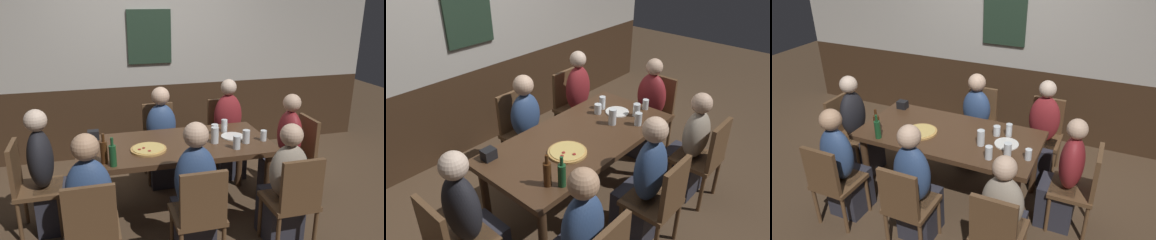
{
  "view_description": "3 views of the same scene",
  "coord_description": "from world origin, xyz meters",
  "views": [
    {
      "loc": [
        -0.72,
        -3.31,
        2.08
      ],
      "look_at": [
        0.16,
        -0.03,
        0.97
      ],
      "focal_mm": 35.48,
      "sensor_mm": 36.0,
      "label": 1
    },
    {
      "loc": [
        -2.1,
        -1.85,
        2.44
      ],
      "look_at": [
        0.08,
        0.09,
        0.84
      ],
      "focal_mm": 34.21,
      "sensor_mm": 36.0,
      "label": 2
    },
    {
      "loc": [
        1.4,
        -2.85,
        2.54
      ],
      "look_at": [
        0.17,
        -0.03,
        0.94
      ],
      "focal_mm": 33.67,
      "sensor_mm": 36.0,
      "label": 3
    }
  ],
  "objects": [
    {
      "name": "chair_mid_near",
      "position": [
        0.0,
        -0.85,
        0.5
      ],
      "size": [
        0.4,
        0.4,
        0.88
      ],
      "color": "brown",
      "rests_on": "ground_plane"
    },
    {
      "name": "beer_glass_tall",
      "position": [
        0.85,
        -0.15,
        0.78
      ],
      "size": [
        0.06,
        0.06,
        0.1
      ],
      "color": "silver",
      "rests_on": "dining_table"
    },
    {
      "name": "condiment_caddy",
      "position": [
        -0.75,
        0.32,
        0.79
      ],
      "size": [
        0.11,
        0.09,
        0.09
      ],
      "primitive_type": "cube",
      "color": "black",
      "rests_on": "dining_table"
    },
    {
      "name": "person_right_far",
      "position": [
        0.81,
        0.69,
        0.49
      ],
      "size": [
        0.34,
        0.37,
        1.17
      ],
      "color": "#2D2D38",
      "rests_on": "ground_plane"
    },
    {
      "name": "person_right_near",
      "position": [
        0.81,
        -0.69,
        0.46
      ],
      "size": [
        0.34,
        0.37,
        1.11
      ],
      "color": "#2D2D38",
      "rests_on": "ground_plane"
    },
    {
      "name": "pizza",
      "position": [
        -0.27,
        -0.1,
        0.75
      ],
      "size": [
        0.33,
        0.33,
        0.03
      ],
      "color": "tan",
      "rests_on": "dining_table"
    },
    {
      "name": "tumbler_water",
      "position": [
        0.45,
        0.15,
        0.78
      ],
      "size": [
        0.07,
        0.07,
        0.1
      ],
      "color": "silver",
      "rests_on": "dining_table"
    },
    {
      "name": "pint_glass_amber",
      "position": [
        0.37,
        -0.08,
        0.81
      ],
      "size": [
        0.07,
        0.07,
        0.16
      ],
      "color": "silver",
      "rests_on": "dining_table"
    },
    {
      "name": "beer_bottle_brown",
      "position": [
        -0.67,
        -0.28,
        0.84
      ],
      "size": [
        0.06,
        0.06,
        0.26
      ],
      "color": "#42230F",
      "rests_on": "dining_table"
    },
    {
      "name": "beer_glass_half",
      "position": [
        0.52,
        -0.27,
        0.79
      ],
      "size": [
        0.07,
        0.07,
        0.13
      ],
      "color": "silver",
      "rests_on": "dining_table"
    },
    {
      "name": "person_mid_near",
      "position": [
        0.0,
        -0.69,
        0.5
      ],
      "size": [
        0.34,
        0.37,
        1.19
      ],
      "color": "#2D2D38",
      "rests_on": "ground_plane"
    },
    {
      "name": "chair_head_east",
      "position": [
        1.33,
        0.0,
        0.5
      ],
      "size": [
        0.4,
        0.4,
        0.88
      ],
      "color": "brown",
      "rests_on": "ground_plane"
    },
    {
      "name": "chair_left_near",
      "position": [
        -0.81,
        -0.85,
        0.5
      ],
      "size": [
        0.4,
        0.4,
        0.88
      ],
      "color": "brown",
      "rests_on": "ground_plane"
    },
    {
      "name": "person_left_near",
      "position": [
        -0.81,
        -0.69,
        0.5
      ],
      "size": [
        0.34,
        0.37,
        1.18
      ],
      "color": "#2D2D38",
      "rests_on": "ground_plane"
    },
    {
      "name": "person_head_west",
      "position": [
        -1.17,
        0.0,
        0.5
      ],
      "size": [
        0.37,
        0.34,
        1.17
      ],
      "color": "#2D2D38",
      "rests_on": "ground_plane"
    },
    {
      "name": "ground_plane",
      "position": [
        0.0,
        0.0,
        0.0
      ],
      "size": [
        12.0,
        12.0,
        0.0
      ],
      "primitive_type": "plane",
      "color": "#4C3826"
    },
    {
      "name": "chair_right_near",
      "position": [
        0.81,
        -0.85,
        0.5
      ],
      "size": [
        0.4,
        0.4,
        0.88
      ],
      "color": "brown",
      "rests_on": "ground_plane"
    },
    {
      "name": "chair_mid_far",
      "position": [
        0.0,
        0.85,
        0.5
      ],
      "size": [
        0.4,
        0.4,
        0.88
      ],
      "color": "brown",
      "rests_on": "ground_plane"
    },
    {
      "name": "plate_white_large",
      "position": [
        0.6,
        0.02,
        0.75
      ],
      "size": [
        0.23,
        0.23,
        0.01
      ],
      "primitive_type": "cylinder",
      "color": "white",
      "rests_on": "dining_table"
    },
    {
      "name": "wall_back",
      "position": [
        0.0,
        1.65,
        1.3
      ],
      "size": [
        6.4,
        0.13,
        2.6
      ],
      "color": "#3D2819",
      "rests_on": "ground_plane"
    },
    {
      "name": "beer_bottle_green",
      "position": [
        -0.61,
        -0.36,
        0.84
      ],
      "size": [
        0.06,
        0.06,
        0.25
      ],
      "color": "#194723",
      "rests_on": "dining_table"
    },
    {
      "name": "chair_head_west",
      "position": [
        -1.33,
        0.0,
        0.5
      ],
      "size": [
        0.4,
        0.4,
        0.88
      ],
      "color": "brown",
      "rests_on": "ground_plane"
    },
    {
      "name": "person_head_east",
      "position": [
        1.17,
        0.0,
        0.48
      ],
      "size": [
        0.37,
        0.34,
        1.15
      ],
      "color": "#2D2D38",
      "rests_on": "ground_plane"
    },
    {
      "name": "tumbler_short",
      "position": [
        0.56,
        0.19,
        0.8
      ],
      "size": [
        0.06,
        0.06,
        0.13
      ],
      "color": "silver",
      "rests_on": "dining_table"
    },
    {
      "name": "chair_right_far",
      "position": [
        0.81,
        0.85,
        0.5
      ],
      "size": [
        0.4,
        0.4,
        0.88
      ],
      "color": "brown",
      "rests_on": "ground_plane"
    },
    {
      "name": "dining_table",
      "position": [
        0.0,
        0.0,
        0.66
      ],
      "size": [
        1.83,
        0.87,
        0.74
      ],
      "color": "#472D1C",
      "rests_on": "ground_plane"
    },
    {
      "name": "person_mid_far",
      "position": [
        -0.0,
        0.69,
        0.48
      ],
      "size": [
        0.34,
        0.37,
        1.13
      ],
      "color": "#2D2D38",
      "rests_on": "ground_plane"
    },
    {
      "name": "pint_glass_stout",
      "position": [
        0.66,
        -0.16,
        0.8
      ],
      "size": [
        0.07,
        0.07,
        0.13
      ],
      "color": "silver",
      "rests_on": "dining_table"
    }
  ]
}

